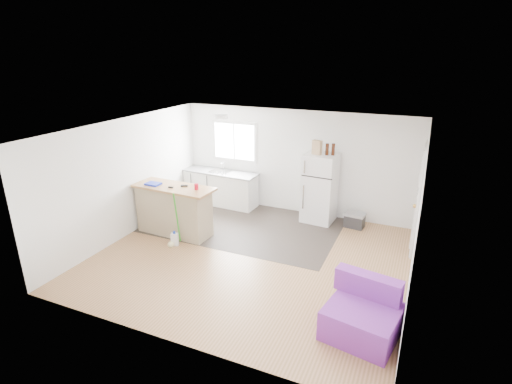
% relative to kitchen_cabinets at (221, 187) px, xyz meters
% --- Properties ---
extents(room, '(5.51, 5.01, 2.41)m').
position_rel_kitchen_cabinets_xyz_m(room, '(1.81, -2.21, 0.77)').
color(room, olive).
rests_on(room, ground).
extents(vinyl_zone, '(4.05, 2.50, 0.00)m').
position_rel_kitchen_cabinets_xyz_m(vinyl_zone, '(1.08, -0.96, -0.42)').
color(vinyl_zone, '#2D2622').
rests_on(vinyl_zone, floor).
extents(window, '(1.18, 0.06, 0.98)m').
position_rel_kitchen_cabinets_xyz_m(window, '(0.26, 0.28, 1.12)').
color(window, white).
rests_on(window, back_wall).
extents(interior_door, '(0.11, 0.92, 2.10)m').
position_rel_kitchen_cabinets_xyz_m(interior_door, '(4.53, -0.66, 0.59)').
color(interior_door, white).
rests_on(interior_door, right_wall).
extents(ceiling_fixture, '(0.30, 0.30, 0.07)m').
position_rel_kitchen_cabinets_xyz_m(ceiling_fixture, '(0.61, -1.01, 1.93)').
color(ceiling_fixture, white).
rests_on(ceiling_fixture, ceiling).
extents(kitchen_cabinets, '(1.90, 0.68, 1.10)m').
position_rel_kitchen_cabinets_xyz_m(kitchen_cabinets, '(0.00, 0.00, 0.00)').
color(kitchen_cabinets, white).
rests_on(kitchen_cabinets, floor).
extents(peninsula, '(1.72, 0.73, 1.04)m').
position_rel_kitchen_cabinets_xyz_m(peninsula, '(-0.07, -1.89, 0.10)').
color(peninsula, tan).
rests_on(peninsula, floor).
extents(refrigerator, '(0.72, 0.69, 1.54)m').
position_rel_kitchen_cabinets_xyz_m(refrigerator, '(2.50, -0.04, 0.34)').
color(refrigerator, white).
rests_on(refrigerator, floor).
extents(cooler, '(0.46, 0.34, 0.33)m').
position_rel_kitchen_cabinets_xyz_m(cooler, '(3.32, -0.09, -0.26)').
color(cooler, '#2A2A2C').
rests_on(cooler, floor).
extents(purple_seat, '(1.06, 1.02, 0.75)m').
position_rel_kitchen_cabinets_xyz_m(purple_seat, '(4.05, -3.52, -0.15)').
color(purple_seat, purple).
rests_on(purple_seat, floor).
extents(cleaner_jug, '(0.16, 0.14, 0.30)m').
position_rel_kitchen_cabinets_xyz_m(cleaner_jug, '(0.24, -2.37, -0.29)').
color(cleaner_jug, white).
rests_on(cleaner_jug, floor).
extents(mop, '(0.24, 0.32, 1.16)m').
position_rel_kitchen_cabinets_xyz_m(mop, '(0.25, -2.43, -0.19)').
color(mop, green).
rests_on(mop, floor).
extents(red_cup, '(0.10, 0.10, 0.12)m').
position_rel_kitchen_cabinets_xyz_m(red_cup, '(0.48, -1.87, 0.67)').
color(red_cup, red).
rests_on(red_cup, peninsula).
extents(blue_tray, '(0.31, 0.23, 0.04)m').
position_rel_kitchen_cabinets_xyz_m(blue_tray, '(-0.49, -1.96, 0.63)').
color(blue_tray, '#1529C5').
rests_on(blue_tray, peninsula).
extents(tool_a, '(0.15, 0.10, 0.03)m').
position_rel_kitchen_cabinets_xyz_m(tool_a, '(0.15, -1.80, 0.63)').
color(tool_a, black).
rests_on(tool_a, peninsula).
extents(tool_b, '(0.10, 0.05, 0.03)m').
position_rel_kitchen_cabinets_xyz_m(tool_b, '(-0.05, -1.99, 0.63)').
color(tool_b, black).
rests_on(tool_b, peninsula).
extents(cardboard_box, '(0.22, 0.15, 0.30)m').
position_rel_kitchen_cabinets_xyz_m(cardboard_box, '(2.41, -0.11, 1.26)').
color(cardboard_box, tan).
rests_on(cardboard_box, refrigerator).
extents(bottle_left, '(0.09, 0.09, 0.25)m').
position_rel_kitchen_cabinets_xyz_m(bottle_left, '(2.62, -0.09, 1.24)').
color(bottle_left, '#37170A').
rests_on(bottle_left, refrigerator).
extents(bottle_right, '(0.07, 0.07, 0.25)m').
position_rel_kitchen_cabinets_xyz_m(bottle_right, '(2.74, -0.04, 1.24)').
color(bottle_right, '#37170A').
rests_on(bottle_right, refrigerator).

